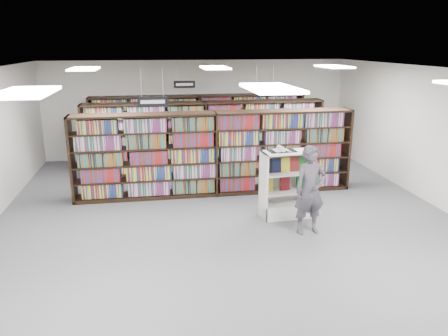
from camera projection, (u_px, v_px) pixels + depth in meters
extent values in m
plane|color=#545459|center=(229.00, 224.00, 9.35)|extent=(12.00, 12.00, 0.00)
cube|color=silver|center=(230.00, 71.00, 8.47)|extent=(10.00, 12.00, 0.10)
cube|color=silver|center=(198.00, 109.00, 14.60)|extent=(10.00, 0.10, 3.20)
cube|color=black|center=(215.00, 154.00, 10.95)|extent=(7.00, 0.60, 2.10)
cube|color=maroon|center=(215.00, 154.00, 10.95)|extent=(6.88, 0.42, 1.98)
cube|color=black|center=(205.00, 137.00, 12.85)|extent=(7.00, 0.60, 2.10)
cube|color=maroon|center=(205.00, 137.00, 12.85)|extent=(6.88, 0.42, 1.98)
cube|color=black|center=(199.00, 127.00, 14.46)|extent=(7.00, 0.60, 2.10)
cube|color=maroon|center=(199.00, 127.00, 14.46)|extent=(6.88, 0.42, 1.98)
cylinder|color=#B2B2B7|center=(141.00, 83.00, 9.22)|extent=(0.01, 0.01, 0.58)
cylinder|color=#B2B2B7|center=(163.00, 83.00, 9.29)|extent=(0.01, 0.01, 0.58)
cube|color=black|center=(153.00, 102.00, 9.37)|extent=(0.65, 0.02, 0.22)
cube|color=white|center=(153.00, 102.00, 9.35)|extent=(0.52, 0.00, 0.08)
cylinder|color=#B2B2B7|center=(257.00, 75.00, 11.59)|extent=(0.01, 0.01, 0.58)
cylinder|color=#B2B2B7|center=(273.00, 75.00, 11.67)|extent=(0.01, 0.01, 0.58)
cube|color=black|center=(265.00, 90.00, 11.74)|extent=(0.65, 0.02, 0.22)
cube|color=white|center=(265.00, 90.00, 11.73)|extent=(0.52, 0.00, 0.08)
cylinder|color=#B2B2B7|center=(177.00, 71.00, 13.17)|extent=(0.01, 0.01, 0.58)
cylinder|color=#B2B2B7|center=(192.00, 71.00, 13.24)|extent=(0.01, 0.01, 0.58)
cube|color=black|center=(184.00, 84.00, 13.32)|extent=(0.65, 0.02, 0.22)
cube|color=white|center=(184.00, 84.00, 13.31)|extent=(0.52, 0.00, 0.08)
cube|color=white|center=(26.00, 92.00, 5.16)|extent=(0.60, 1.20, 0.04)
cube|color=white|center=(271.00, 88.00, 5.63)|extent=(0.60, 1.20, 0.04)
cube|color=white|center=(84.00, 69.00, 9.90)|extent=(0.60, 1.20, 0.04)
cube|color=white|center=(215.00, 68.00, 10.37)|extent=(0.60, 1.20, 0.04)
cube|color=white|center=(334.00, 67.00, 10.85)|extent=(0.60, 1.20, 0.04)
cube|color=white|center=(285.00, 209.00, 9.70)|extent=(1.10, 0.61, 0.32)
cube|color=white|center=(263.00, 186.00, 9.43)|extent=(0.08, 0.53, 1.49)
cube|color=white|center=(307.00, 183.00, 9.66)|extent=(0.08, 0.53, 1.49)
cube|color=white|center=(282.00, 181.00, 9.78)|extent=(1.06, 0.11, 1.49)
cube|color=white|center=(287.00, 152.00, 9.34)|extent=(1.10, 0.61, 0.03)
cube|color=white|center=(285.00, 191.00, 9.59)|extent=(1.02, 0.56, 0.02)
cube|color=white|center=(286.00, 173.00, 9.47)|extent=(1.02, 0.56, 0.02)
cube|color=black|center=(268.00, 166.00, 9.37)|extent=(0.22, 0.09, 0.32)
cube|color=#161B37|center=(277.00, 165.00, 9.42)|extent=(0.22, 0.09, 0.32)
cube|color=yellow|center=(286.00, 165.00, 9.47)|extent=(0.22, 0.09, 0.32)
cube|color=maroon|center=(294.00, 164.00, 9.51)|extent=(0.22, 0.09, 0.32)
cube|color=#16511A|center=(303.00, 163.00, 9.56)|extent=(0.22, 0.09, 0.32)
cube|color=yellow|center=(268.00, 185.00, 9.50)|extent=(0.24, 0.08, 0.30)
cube|color=maroon|center=(285.00, 184.00, 9.59)|extent=(0.24, 0.08, 0.30)
cube|color=#16511A|center=(301.00, 182.00, 9.68)|extent=(0.24, 0.08, 0.30)
cube|color=black|center=(282.00, 151.00, 9.36)|extent=(0.60, 0.38, 0.01)
cube|color=silver|center=(276.00, 151.00, 9.34)|extent=(0.28, 0.33, 0.05)
cube|color=silver|center=(288.00, 150.00, 9.38)|extent=(0.28, 0.33, 0.07)
cylinder|color=silver|center=(281.00, 149.00, 9.34)|extent=(0.12, 0.30, 0.10)
imported|color=#49444E|center=(310.00, 190.00, 8.67)|extent=(0.70, 0.50, 1.81)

